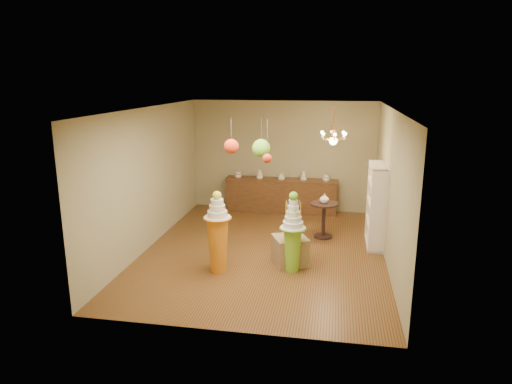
% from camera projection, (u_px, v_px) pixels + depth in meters
% --- Properties ---
extents(floor, '(6.50, 6.50, 0.00)m').
position_uv_depth(floor, '(264.00, 251.00, 9.75)').
color(floor, '#5A3618').
rests_on(floor, ground).
extents(ceiling, '(6.50, 6.50, 0.00)m').
position_uv_depth(ceiling, '(265.00, 108.00, 9.02)').
color(ceiling, silver).
rests_on(ceiling, ground).
extents(wall_back, '(5.00, 0.04, 3.00)m').
position_uv_depth(wall_back, '(283.00, 156.00, 12.49)').
color(wall_back, '#988E66').
rests_on(wall_back, ground).
extents(wall_front, '(5.00, 0.04, 3.00)m').
position_uv_depth(wall_front, '(228.00, 234.00, 6.28)').
color(wall_front, '#988E66').
rests_on(wall_front, ground).
extents(wall_left, '(0.04, 6.50, 3.00)m').
position_uv_depth(wall_left, '(150.00, 178.00, 9.81)').
color(wall_left, '#988E66').
rests_on(wall_left, ground).
extents(wall_right, '(0.04, 6.50, 3.00)m').
position_uv_depth(wall_right, '(390.00, 187.00, 8.96)').
color(wall_right, '#988E66').
rests_on(wall_right, ground).
extents(pedestal_green, '(0.47, 0.47, 1.56)m').
position_uv_depth(pedestal_green, '(293.00, 239.00, 8.59)').
color(pedestal_green, '#7EC02A').
rests_on(pedestal_green, floor).
extents(pedestal_orange, '(0.51, 0.51, 1.58)m').
position_uv_depth(pedestal_orange, '(218.00, 238.00, 8.54)').
color(pedestal_orange, orange).
rests_on(pedestal_orange, floor).
extents(burlap_riser, '(0.81, 0.81, 0.56)m').
position_uv_depth(burlap_riser, '(290.00, 250.00, 8.99)').
color(burlap_riser, olive).
rests_on(burlap_riser, floor).
extents(sideboard, '(3.04, 0.54, 1.16)m').
position_uv_depth(sideboard, '(281.00, 195.00, 12.47)').
color(sideboard, '#513019').
rests_on(sideboard, floor).
extents(shelving_unit, '(0.33, 1.20, 1.80)m').
position_uv_depth(shelving_unit, '(376.00, 205.00, 9.90)').
color(shelving_unit, silver).
rests_on(shelving_unit, floor).
extents(round_table, '(0.84, 0.84, 0.82)m').
position_uv_depth(round_table, '(324.00, 215.00, 10.45)').
color(round_table, black).
rests_on(round_table, floor).
extents(vase, '(0.26, 0.26, 0.22)m').
position_uv_depth(vase, '(324.00, 198.00, 10.35)').
color(vase, silver).
rests_on(vase, round_table).
extents(pom_red_left, '(0.25, 0.25, 0.67)m').
position_uv_depth(pom_red_left, '(231.00, 146.00, 7.80)').
color(pom_red_left, '#463B33').
rests_on(pom_red_left, ceiling).
extents(pom_green_mid, '(0.32, 0.32, 0.77)m').
position_uv_depth(pom_green_mid, '(261.00, 148.00, 7.98)').
color(pom_green_mid, '#463B33').
rests_on(pom_green_mid, ceiling).
extents(pom_red_right, '(0.15, 0.15, 0.76)m').
position_uv_depth(pom_red_right, '(267.00, 158.00, 7.42)').
color(pom_red_right, '#463B33').
rests_on(pom_red_right, ceiling).
extents(chandelier, '(0.82, 0.82, 0.85)m').
position_uv_depth(chandelier, '(333.00, 138.00, 9.95)').
color(chandelier, '#C47A45').
rests_on(chandelier, ceiling).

